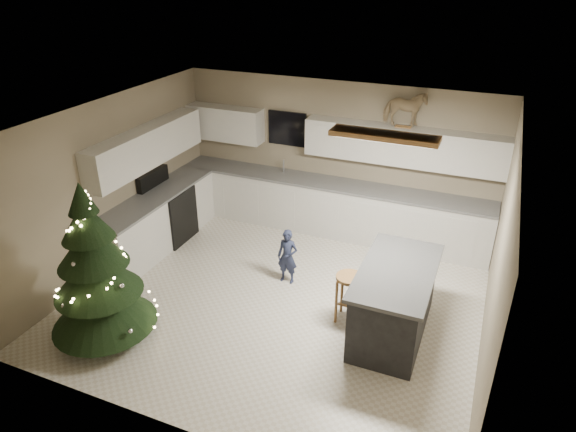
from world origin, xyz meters
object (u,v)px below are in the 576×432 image
at_px(christmas_tree, 97,278).
at_px(bar_stool, 349,287).
at_px(island, 394,301).
at_px(toddler, 288,257).
at_px(rocking_horse, 405,109).

bearing_deg(christmas_tree, bar_stool, 28.69).
height_order(island, christmas_tree, christmas_tree).
xyz_separation_m(toddler, rocking_horse, (1.17, 1.88, 1.87)).
bearing_deg(toddler, bar_stool, -26.53).
height_order(island, bar_stool, island).
bearing_deg(rocking_horse, island, 179.65).
height_order(island, toddler, island).
xyz_separation_m(christmas_tree, rocking_horse, (2.83, 3.92, 1.41)).
relative_size(bar_stool, toddler, 0.81).
bearing_deg(bar_stool, island, -2.95).
bearing_deg(island, toddler, 161.71).
distance_m(bar_stool, rocking_horse, 3.00).
height_order(toddler, rocking_horse, rocking_horse).
bearing_deg(toddler, christmas_tree, -129.89).
relative_size(island, christmas_tree, 0.79).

